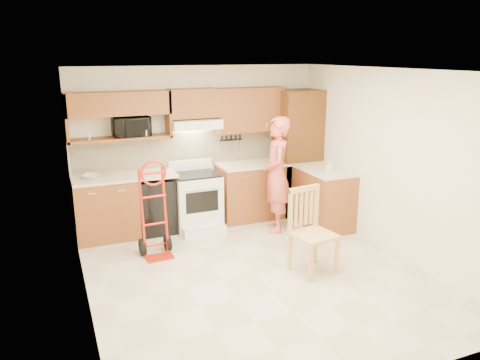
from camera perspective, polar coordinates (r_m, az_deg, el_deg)
floor at (r=6.04m, az=1.85°, el=-11.39°), size 4.00×4.50×0.02m
ceiling at (r=5.40m, az=2.09°, el=13.27°), size 4.00×4.50×0.02m
wall_back at (r=7.65m, az=-5.07°, el=4.28°), size 4.00×0.02×2.50m
wall_front at (r=3.76m, az=16.50°, el=-8.01°), size 4.00×0.02×2.50m
wall_left at (r=5.12m, az=-18.98°, el=-1.99°), size 0.02×4.50×2.50m
wall_right at (r=6.65m, az=17.94°, el=1.94°), size 0.02×4.50×2.50m
backsplash at (r=7.64m, az=-5.01°, el=3.88°), size 3.92×0.03×0.55m
lower_cab_left at (r=7.25m, az=-15.94°, el=-3.41°), size 0.90×0.60×0.90m
dishwasher at (r=7.37m, az=-10.13°, el=-2.96°), size 0.60×0.60×0.85m
lower_cab_right at (r=7.84m, az=1.54°, el=-1.41°), size 1.14×0.60×0.90m
countertop_left at (r=7.15m, az=-13.83°, el=0.42°), size 1.50×0.63×0.04m
countertop_right at (r=7.72m, az=1.57°, el=1.94°), size 1.14×0.63×0.04m
cab_return_right at (r=7.57m, az=10.06°, el=-2.26°), size 0.60×1.00×0.90m
countertop_return at (r=7.44m, az=10.23°, el=1.19°), size 0.63×1.00×0.04m
pantry_tall at (r=8.06m, az=6.92°, el=3.34°), size 0.70×0.60×2.10m
upper_cab_left at (r=7.10m, az=-14.55°, el=8.97°), size 1.50×0.33×0.34m
upper_shelf_mw at (r=7.17m, az=-14.28°, el=4.92°), size 1.50×0.33×0.04m
upper_cab_center at (r=7.35m, az=-5.68°, el=9.26°), size 0.76×0.33×0.44m
upper_cab_right at (r=7.69m, az=1.20°, el=8.54°), size 1.14×0.33×0.70m
range_hood at (r=7.33m, az=-5.47°, el=6.80°), size 0.76×0.46×0.14m
knife_strip at (r=7.78m, az=-1.07°, el=4.45°), size 0.40×0.05×0.29m
microwave at (r=7.17m, az=-13.06°, el=6.35°), size 0.55×0.38×0.29m
range at (r=7.34m, az=-5.19°, el=-2.06°), size 0.71×0.93×1.04m
person at (r=7.18m, az=4.43°, el=0.63°), size 0.63×0.76×1.78m
hand_truck at (r=6.40m, az=-10.20°, el=-4.06°), size 0.50×0.46×1.21m
dining_chair at (r=5.94m, az=8.97°, el=-6.25°), size 0.56×0.59×1.08m
soap_bottle at (r=7.33m, az=10.72°, el=1.80°), size 0.10×0.10×0.17m
bowl at (r=7.09m, az=-17.56°, el=0.43°), size 0.32×0.32×0.06m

